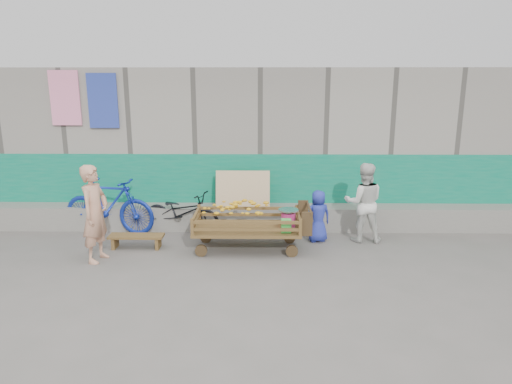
{
  "coord_description": "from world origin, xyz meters",
  "views": [
    {
      "loc": [
        0.66,
        -6.0,
        2.75
      ],
      "look_at": [
        0.56,
        1.2,
        1.0
      ],
      "focal_mm": 32.0,
      "sensor_mm": 36.0,
      "label": 1
    }
  ],
  "objects_px": {
    "bench": "(136,238)",
    "bicycle_dark": "(182,213)",
    "bicycle_blue": "(109,205)",
    "woman": "(364,203)",
    "child": "(318,216)",
    "banana_cart": "(245,218)",
    "vendor_man": "(95,214)"
  },
  "relations": [
    {
      "from": "vendor_man",
      "to": "woman",
      "type": "bearing_deg",
      "value": -64.95
    },
    {
      "from": "child",
      "to": "bicycle_dark",
      "type": "distance_m",
      "value": 2.49
    },
    {
      "from": "child",
      "to": "bench",
      "type": "bearing_deg",
      "value": -8.74
    },
    {
      "from": "child",
      "to": "bicycle_blue",
      "type": "height_order",
      "value": "bicycle_blue"
    },
    {
      "from": "woman",
      "to": "bicycle_dark",
      "type": "xyz_separation_m",
      "value": [
        -3.25,
        0.36,
        -0.3
      ]
    },
    {
      "from": "banana_cart",
      "to": "vendor_man",
      "type": "distance_m",
      "value": 2.36
    },
    {
      "from": "banana_cart",
      "to": "bench",
      "type": "xyz_separation_m",
      "value": [
        -1.84,
        0.05,
        -0.39
      ]
    },
    {
      "from": "bicycle_blue",
      "to": "woman",
      "type": "bearing_deg",
      "value": -82.95
    },
    {
      "from": "vendor_man",
      "to": "child",
      "type": "xyz_separation_m",
      "value": [
        3.56,
        0.94,
        -0.3
      ]
    },
    {
      "from": "bench",
      "to": "child",
      "type": "distance_m",
      "value": 3.14
    },
    {
      "from": "bicycle_dark",
      "to": "child",
      "type": "bearing_deg",
      "value": -80.97
    },
    {
      "from": "vendor_man",
      "to": "bicycle_blue",
      "type": "bearing_deg",
      "value": 22.74
    },
    {
      "from": "bicycle_dark",
      "to": "bicycle_blue",
      "type": "relative_size",
      "value": 0.85
    },
    {
      "from": "woman",
      "to": "child",
      "type": "height_order",
      "value": "woman"
    },
    {
      "from": "vendor_man",
      "to": "woman",
      "type": "distance_m",
      "value": 4.46
    },
    {
      "from": "woman",
      "to": "banana_cart",
      "type": "bearing_deg",
      "value": 17.31
    },
    {
      "from": "woman",
      "to": "vendor_man",
      "type": "bearing_deg",
      "value": 16.99
    },
    {
      "from": "woman",
      "to": "child",
      "type": "distance_m",
      "value": 0.83
    },
    {
      "from": "banana_cart",
      "to": "child",
      "type": "xyz_separation_m",
      "value": [
        1.26,
        0.43,
        -0.09
      ]
    },
    {
      "from": "vendor_man",
      "to": "bicycle_dark",
      "type": "height_order",
      "value": "vendor_man"
    },
    {
      "from": "banana_cart",
      "to": "vendor_man",
      "type": "height_order",
      "value": "vendor_man"
    },
    {
      "from": "woman",
      "to": "bicycle_blue",
      "type": "distance_m",
      "value": 4.61
    },
    {
      "from": "vendor_man",
      "to": "bicycle_blue",
      "type": "relative_size",
      "value": 0.86
    },
    {
      "from": "bench",
      "to": "woman",
      "type": "height_order",
      "value": "woman"
    },
    {
      "from": "bench",
      "to": "child",
      "type": "height_order",
      "value": "child"
    },
    {
      "from": "bench",
      "to": "bicycle_blue",
      "type": "distance_m",
      "value": 1.11
    },
    {
      "from": "bench",
      "to": "bicycle_dark",
      "type": "relative_size",
      "value": 0.61
    },
    {
      "from": "banana_cart",
      "to": "child",
      "type": "relative_size",
      "value": 2.09
    },
    {
      "from": "banana_cart",
      "to": "vendor_man",
      "type": "xyz_separation_m",
      "value": [
        -2.3,
        -0.5,
        0.21
      ]
    },
    {
      "from": "bicycle_dark",
      "to": "banana_cart",
      "type": "bearing_deg",
      "value": -106.6
    },
    {
      "from": "bicycle_dark",
      "to": "bicycle_blue",
      "type": "distance_m",
      "value": 1.35
    },
    {
      "from": "child",
      "to": "bicycle_dark",
      "type": "xyz_separation_m",
      "value": [
        -2.46,
        0.4,
        -0.06
      ]
    }
  ]
}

